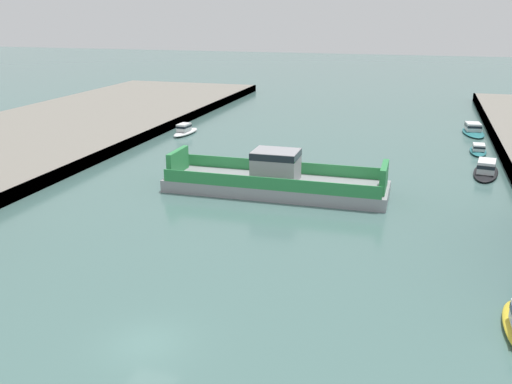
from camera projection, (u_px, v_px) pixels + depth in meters
ground_plane at (146, 344)px, 28.08m from camera, size 400.00×400.00×0.00m
chain_ferry at (276, 180)px, 51.15m from camera, size 20.12×5.98×3.90m
moored_boat_near_right at (473, 130)px, 75.79m from camera, size 3.37×7.39×1.41m
moored_boat_mid_left at (478, 150)px, 65.49m from camera, size 1.86×5.30×1.13m
moored_boat_mid_right at (486, 169)px, 56.76m from camera, size 3.34×7.90×1.57m
moored_boat_far_left at (185, 130)px, 75.23m from camera, size 2.23×5.90×1.51m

